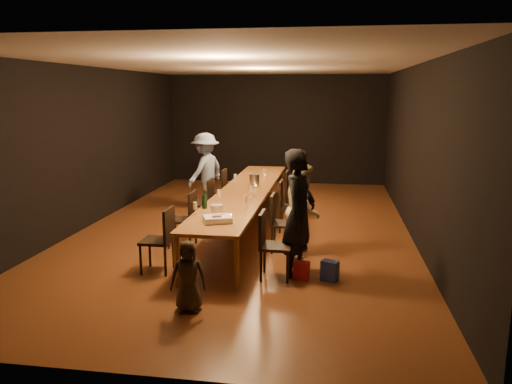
# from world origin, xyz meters

# --- Properties ---
(ground) EXTENTS (10.00, 10.00, 0.00)m
(ground) POSITION_xyz_m (0.00, 0.00, 0.00)
(ground) COLOR #4C2613
(ground) RESTS_ON ground
(room_shell) EXTENTS (6.04, 10.04, 3.02)m
(room_shell) POSITION_xyz_m (0.00, 0.00, 2.08)
(room_shell) COLOR black
(room_shell) RESTS_ON ground
(table) EXTENTS (0.90, 6.00, 0.75)m
(table) POSITION_xyz_m (0.00, 0.00, 0.70)
(table) COLOR brown
(table) RESTS_ON ground
(chair_right_0) EXTENTS (0.42, 0.42, 0.93)m
(chair_right_0) POSITION_xyz_m (0.85, -2.40, 0.47)
(chair_right_0) COLOR black
(chair_right_0) RESTS_ON ground
(chair_right_1) EXTENTS (0.42, 0.42, 0.93)m
(chair_right_1) POSITION_xyz_m (0.85, -1.20, 0.47)
(chair_right_1) COLOR black
(chair_right_1) RESTS_ON ground
(chair_right_2) EXTENTS (0.42, 0.42, 0.93)m
(chair_right_2) POSITION_xyz_m (0.85, 0.00, 0.47)
(chair_right_2) COLOR black
(chair_right_2) RESTS_ON ground
(chair_right_3) EXTENTS (0.42, 0.42, 0.93)m
(chair_right_3) POSITION_xyz_m (0.85, 1.20, 0.47)
(chair_right_3) COLOR black
(chair_right_3) RESTS_ON ground
(chair_left_0) EXTENTS (0.42, 0.42, 0.93)m
(chair_left_0) POSITION_xyz_m (-0.85, -2.40, 0.47)
(chair_left_0) COLOR black
(chair_left_0) RESTS_ON ground
(chair_left_1) EXTENTS (0.42, 0.42, 0.93)m
(chair_left_1) POSITION_xyz_m (-0.85, -1.20, 0.47)
(chair_left_1) COLOR black
(chair_left_1) RESTS_ON ground
(chair_left_2) EXTENTS (0.42, 0.42, 0.93)m
(chair_left_2) POSITION_xyz_m (-0.85, 0.00, 0.47)
(chair_left_2) COLOR black
(chair_left_2) RESTS_ON ground
(chair_left_3) EXTENTS (0.42, 0.42, 0.93)m
(chair_left_3) POSITION_xyz_m (-0.85, 1.20, 0.47)
(chair_left_3) COLOR black
(chair_left_3) RESTS_ON ground
(woman_birthday) EXTENTS (0.58, 0.74, 1.77)m
(woman_birthday) POSITION_xyz_m (1.15, -2.21, 0.89)
(woman_birthday) COLOR black
(woman_birthday) RESTS_ON ground
(woman_tan) EXTENTS (0.61, 0.75, 1.46)m
(woman_tan) POSITION_xyz_m (1.15, -1.32, 0.73)
(woman_tan) COLOR beige
(woman_tan) RESTS_ON ground
(man_blue) EXTENTS (0.98, 1.22, 1.65)m
(man_blue) POSITION_xyz_m (-1.19, 1.69, 0.82)
(man_blue) COLOR #89A2D3
(man_blue) RESTS_ON ground
(child) EXTENTS (0.46, 0.34, 0.85)m
(child) POSITION_xyz_m (-0.04, -3.60, 0.43)
(child) COLOR #3B2E21
(child) RESTS_ON ground
(gift_bag_red) EXTENTS (0.23, 0.15, 0.25)m
(gift_bag_red) POSITION_xyz_m (1.20, -2.41, 0.13)
(gift_bag_red) COLOR red
(gift_bag_red) RESTS_ON ground
(gift_bag_blue) EXTENTS (0.26, 0.22, 0.28)m
(gift_bag_blue) POSITION_xyz_m (1.59, -2.39, 0.14)
(gift_bag_blue) COLOR #2841AF
(gift_bag_blue) RESTS_ON ground
(birthday_cake) EXTENTS (0.46, 0.42, 0.09)m
(birthday_cake) POSITION_xyz_m (0.03, -2.36, 0.79)
(birthday_cake) COLOR white
(birthday_cake) RESTS_ON table
(plate_stack) EXTENTS (0.21, 0.21, 0.10)m
(plate_stack) POSITION_xyz_m (-0.13, -1.73, 0.80)
(plate_stack) COLOR silver
(plate_stack) RESTS_ON table
(champagne_bottle) EXTENTS (0.08, 0.08, 0.33)m
(champagne_bottle) POSITION_xyz_m (-0.36, -1.58, 0.92)
(champagne_bottle) COLOR black
(champagne_bottle) RESTS_ON table
(ice_bucket) EXTENTS (0.26, 0.26, 0.22)m
(ice_bucket) POSITION_xyz_m (0.09, 0.47, 0.86)
(ice_bucket) COLOR #A2A2A7
(ice_bucket) RESTS_ON table
(wineglass_0) EXTENTS (0.06, 0.06, 0.21)m
(wineglass_0) POSITION_xyz_m (-0.37, -2.06, 0.85)
(wineglass_0) COLOR beige
(wineglass_0) RESTS_ON table
(wineglass_1) EXTENTS (0.06, 0.06, 0.21)m
(wineglass_1) POSITION_xyz_m (0.26, -1.46, 0.85)
(wineglass_1) COLOR beige
(wineglass_1) RESTS_ON table
(wineglass_2) EXTENTS (0.06, 0.06, 0.21)m
(wineglass_2) POSITION_xyz_m (-0.24, -1.09, 0.85)
(wineglass_2) COLOR silver
(wineglass_2) RESTS_ON table
(wineglass_3) EXTENTS (0.06, 0.06, 0.21)m
(wineglass_3) POSITION_xyz_m (0.23, -0.66, 0.85)
(wineglass_3) COLOR beige
(wineglass_3) RESTS_ON table
(wineglass_4) EXTENTS (0.06, 0.06, 0.21)m
(wineglass_4) POSITION_xyz_m (-0.28, 0.48, 0.85)
(wineglass_4) COLOR silver
(wineglass_4) RESTS_ON table
(wineglass_5) EXTENTS (0.06, 0.06, 0.21)m
(wineglass_5) POSITION_xyz_m (0.19, 1.22, 0.85)
(wineglass_5) COLOR silver
(wineglass_5) RESTS_ON table
(tealight_near) EXTENTS (0.05, 0.05, 0.03)m
(tealight_near) POSITION_xyz_m (0.15, -2.03, 0.77)
(tealight_near) COLOR #B2B7B2
(tealight_near) RESTS_ON table
(tealight_mid) EXTENTS (0.05, 0.05, 0.03)m
(tealight_mid) POSITION_xyz_m (0.15, 0.30, 0.77)
(tealight_mid) COLOR #B2B7B2
(tealight_mid) RESTS_ON table
(tealight_far) EXTENTS (0.05, 0.05, 0.03)m
(tealight_far) POSITION_xyz_m (0.15, 1.55, 0.77)
(tealight_far) COLOR #B2B7B2
(tealight_far) RESTS_ON table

